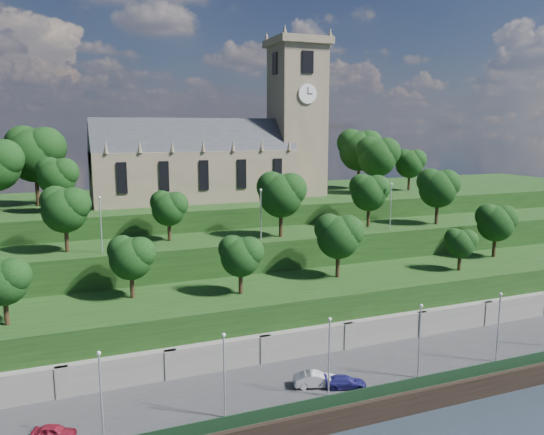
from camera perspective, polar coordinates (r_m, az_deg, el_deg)
name	(u,v)px	position (r m, az deg, el deg)	size (l,w,h in m)	color
ground	(360,425)	(52.22, 9.48, -21.17)	(320.00, 320.00, 0.00)	black
promenade	(330,385)	(56.29, 6.24, -17.50)	(160.00, 12.00, 2.00)	#2D2D30
quay_wall	(361,414)	(51.63, 9.55, -20.14)	(160.00, 0.50, 2.20)	black
fence	(358,395)	(51.39, 9.21, -18.37)	(160.00, 0.10, 1.20)	black
retaining_wall	(305,348)	(60.47, 3.57, -13.88)	(160.00, 2.10, 5.00)	slate
embankment_lower	(284,318)	(65.02, 1.30, -10.71)	(160.00, 12.00, 8.00)	#153411
embankment_upper	(254,278)	(74.14, -1.99, -6.48)	(160.00, 10.00, 12.00)	#153411
hilltop	(214,238)	(93.27, -6.30, -2.21)	(160.00, 32.00, 15.00)	#153411
church	(223,153)	(87.72, -5.29, 6.96)	(38.60, 12.35, 27.60)	#71634F
trees_lower	(311,242)	(64.32, 4.22, -2.67)	(68.89, 8.85, 8.06)	black
trees_upper	(294,194)	(72.80, 2.38, 2.49)	(58.92, 8.16, 8.83)	black
trees_hilltop	(214,155)	(86.85, -6.30, 6.70)	(75.00, 16.36, 11.92)	black
lamp_posts_promenade	(329,351)	(50.31, 6.17, -14.08)	(60.36, 0.36, 7.66)	#B2B2B7
lamp_posts_upper	(261,210)	(69.21, -1.21, 0.82)	(40.36, 0.36, 6.78)	#B2B2B7
car_left	(54,432)	(48.97, -22.39, -20.56)	(1.38, 3.44, 1.17)	maroon
car_middle	(316,379)	(53.46, 4.75, -16.97)	(1.50, 4.30, 1.42)	#ABACB0
car_right	(345,382)	(53.58, 7.89, -17.12)	(1.63, 4.02, 1.17)	navy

